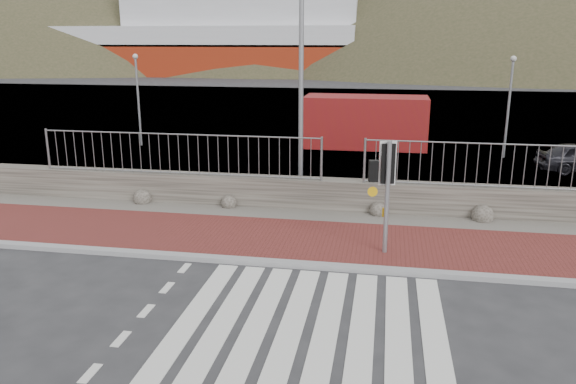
% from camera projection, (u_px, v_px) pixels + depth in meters
% --- Properties ---
extents(ground, '(220.00, 220.00, 0.00)m').
position_uv_depth(ground, '(305.00, 340.00, 9.21)').
color(ground, '#28282B').
rests_on(ground, ground).
extents(sidewalk_far, '(40.00, 3.00, 0.08)m').
position_uv_depth(sidewalk_far, '(332.00, 243.00, 13.47)').
color(sidewalk_far, maroon).
rests_on(sidewalk_far, ground).
extents(kerb_far, '(40.00, 0.25, 0.12)m').
position_uv_depth(kerb_far, '(326.00, 267.00, 12.05)').
color(kerb_far, gray).
rests_on(kerb_far, ground).
extents(zebra_crossing, '(4.62, 5.60, 0.01)m').
position_uv_depth(zebra_crossing, '(305.00, 340.00, 9.21)').
color(zebra_crossing, silver).
rests_on(zebra_crossing, ground).
extents(gravel_strip, '(40.00, 1.50, 0.06)m').
position_uv_depth(gravel_strip, '(340.00, 218.00, 15.38)').
color(gravel_strip, '#59544C').
rests_on(gravel_strip, ground).
extents(stone_wall, '(40.00, 0.60, 0.90)m').
position_uv_depth(stone_wall, '(342.00, 195.00, 16.02)').
color(stone_wall, '#413C35').
rests_on(stone_wall, ground).
extents(railing, '(18.07, 0.07, 1.22)m').
position_uv_depth(railing, '(343.00, 149.00, 15.52)').
color(railing, gray).
rests_on(railing, stone_wall).
extents(quay, '(120.00, 40.00, 0.50)m').
position_uv_depth(quay, '(369.00, 116.00, 35.71)').
color(quay, '#4C4C4F').
rests_on(quay, ground).
extents(water, '(220.00, 50.00, 0.05)m').
position_uv_depth(water, '(379.00, 78.00, 68.94)').
color(water, '#3F4C54').
rests_on(water, ground).
extents(ferry, '(50.00, 16.00, 20.00)m').
position_uv_depth(ferry, '(199.00, 34.00, 76.40)').
color(ferry, maroon).
rests_on(ferry, ground).
extents(hills_backdrop, '(254.00, 90.00, 100.00)m').
position_uv_depth(hills_backdrop, '(415.00, 204.00, 97.66)').
color(hills_backdrop, '#333520').
rests_on(hills_backdrop, ground).
extents(traffic_signal_far, '(0.65, 0.31, 2.64)m').
position_uv_depth(traffic_signal_far, '(387.00, 174.00, 12.31)').
color(traffic_signal_far, gray).
rests_on(traffic_signal_far, ground).
extents(streetlight, '(1.72, 0.35, 8.09)m').
position_uv_depth(streetlight, '(306.00, 47.00, 15.91)').
color(streetlight, gray).
rests_on(streetlight, ground).
extents(shipping_container, '(5.47, 2.29, 2.28)m').
position_uv_depth(shipping_container, '(365.00, 122.00, 25.37)').
color(shipping_container, maroon).
rests_on(shipping_container, ground).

